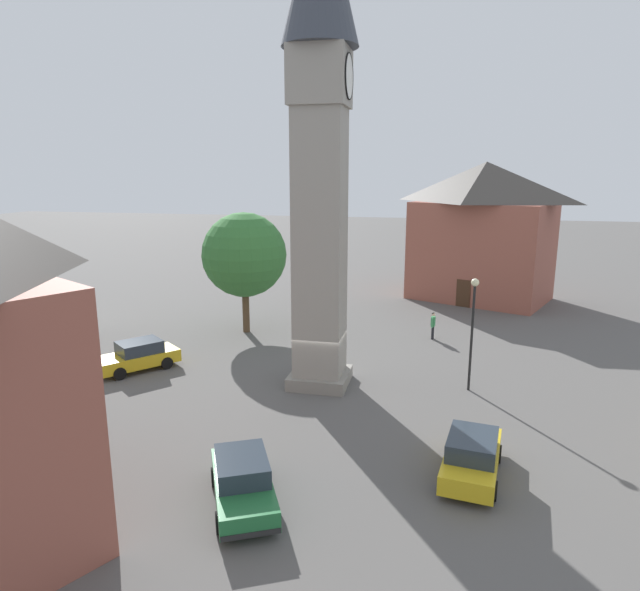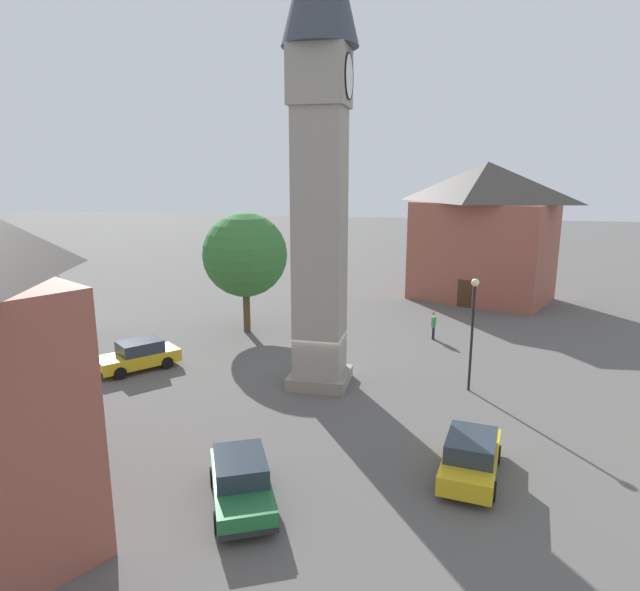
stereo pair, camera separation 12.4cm
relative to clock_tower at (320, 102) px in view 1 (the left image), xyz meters
name	(u,v)px [view 1 (the left image)]	position (x,y,z in m)	size (l,w,h in m)	color
ground_plane	(320,384)	(0.00, 0.00, -13.05)	(200.00, 200.00, 0.00)	#565451
clock_tower	(320,102)	(0.00, 0.00, 0.00)	(3.35, 3.35, 22.25)	gray
car_blue_kerb	(472,455)	(-7.00, -6.79, -12.29)	(4.33, 2.27, 1.53)	gold
car_silver_kerb	(243,481)	(-10.16, 0.21, -12.29)	(4.45, 3.34, 1.53)	#236B38
car_red_corner	(138,356)	(-0.16, 9.66, -12.29)	(4.27, 3.90, 1.53)	gold
pedestrian	(433,323)	(8.63, -5.21, -12.04)	(0.55, 0.28, 1.69)	black
tree	(244,255)	(7.65, 6.55, -8.05)	(5.30, 5.30, 7.67)	brown
building_corner_back	(483,230)	(20.71, -8.65, -7.51)	(10.71, 12.48, 10.86)	#995142
lamp_post	(473,317)	(0.75, -7.04, -9.49)	(0.36, 0.36, 5.37)	black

